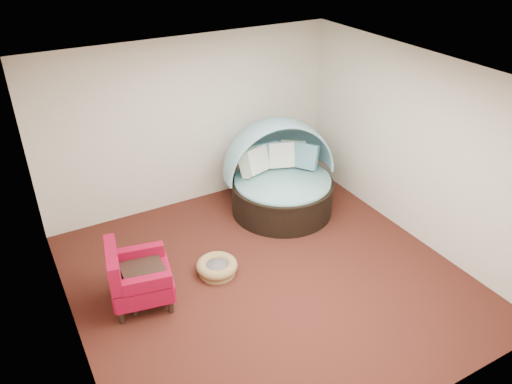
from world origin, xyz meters
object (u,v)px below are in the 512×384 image
canopy_daybed (280,170)px  pet_basket (217,267)px  side_table (145,280)px  red_armchair (136,277)px

canopy_daybed → pet_basket: (-1.68, -1.07, -0.61)m
pet_basket → side_table: size_ratio=1.07×
red_armchair → side_table: (0.10, 0.00, -0.09)m
pet_basket → red_armchair: (-1.13, -0.04, 0.31)m
canopy_daybed → side_table: size_ratio=3.70×
canopy_daybed → red_armchair: canopy_daybed is taller
side_table → canopy_daybed: bearing=22.2°
pet_basket → red_armchair: red_armchair is taller
side_table → pet_basket: bearing=2.0°
canopy_daybed → side_table: bearing=-146.6°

